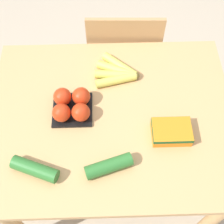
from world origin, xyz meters
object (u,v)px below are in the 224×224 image
Objects in this scene: banana_bunch at (118,73)px; carrot_bag at (172,131)px; chair at (123,59)px; cucumber_far at (109,166)px; tomato_pack at (72,105)px; cucumber_near at (35,169)px.

carrot_bag reaches higher than banana_bunch.
banana_bunch is at bearing 84.05° from chair.
carrot_bag is (0.16, -0.68, 0.33)m from chair.
banana_bunch is 0.46m from cucumber_far.
tomato_pack is 0.89× the size of cucumber_far.
tomato_pack reaches higher than cucumber_far.
banana_bunch is (-0.05, -0.36, 0.32)m from chair.
cucumber_far is (0.15, -0.27, -0.02)m from tomato_pack.
chair is at bearing 103.05° from carrot_bag.
banana_bunch is 0.28m from tomato_pack.
chair is 4.71× the size of cucumber_near.
tomato_pack is at bearing 162.30° from carrot_bag.
cucumber_near is at bearing -125.88° from banana_bunch.
banana_bunch is at bearing 122.98° from carrot_bag.
banana_bunch is 1.21× the size of tomato_pack.
banana_bunch is at bearing 54.12° from cucumber_near.
chair is at bearing 82.95° from cucumber_far.
cucumber_far is at bearing 0.88° from cucumber_near.
cucumber_far is (0.28, 0.00, 0.00)m from cucumber_near.
cucumber_near is (-0.33, -0.46, 0.01)m from banana_bunch.
tomato_pack is (-0.20, -0.19, 0.02)m from banana_bunch.
tomato_pack reaches higher than banana_bunch.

